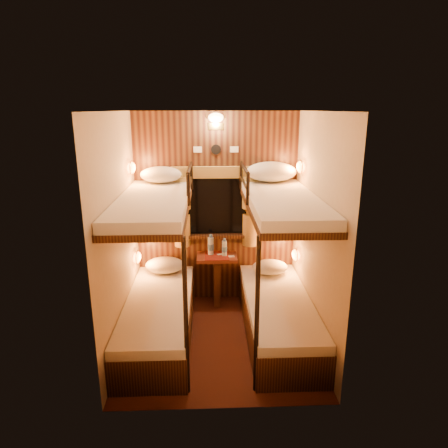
{
  "coord_description": "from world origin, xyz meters",
  "views": [
    {
      "loc": [
        -0.1,
        -3.84,
        2.42
      ],
      "look_at": [
        0.06,
        0.15,
        1.27
      ],
      "focal_mm": 32.0,
      "sensor_mm": 36.0,
      "label": 1
    }
  ],
  "objects_px": {
    "bottle_right": "(224,248)",
    "table": "(217,273)",
    "bottle_left": "(211,246)",
    "bunk_left": "(158,291)",
    "bunk_right": "(279,288)"
  },
  "relations": [
    {
      "from": "bottle_right",
      "to": "bottle_left",
      "type": "bearing_deg",
      "value": 164.65
    },
    {
      "from": "bunk_right",
      "to": "bunk_left",
      "type": "bearing_deg",
      "value": 180.0
    },
    {
      "from": "bottle_left",
      "to": "bunk_left",
      "type": "bearing_deg",
      "value": -124.79
    },
    {
      "from": "bunk_left",
      "to": "bottle_right",
      "type": "xyz_separation_m",
      "value": [
        0.74,
        0.78,
        0.19
      ]
    },
    {
      "from": "table",
      "to": "bottle_left",
      "type": "distance_m",
      "value": 0.36
    },
    {
      "from": "bunk_left",
      "to": "bottle_right",
      "type": "height_order",
      "value": "bunk_left"
    },
    {
      "from": "table",
      "to": "bunk_left",
      "type": "bearing_deg",
      "value": -129.67
    },
    {
      "from": "bunk_left",
      "to": "table",
      "type": "xyz_separation_m",
      "value": [
        0.65,
        0.78,
        -0.14
      ]
    },
    {
      "from": "bottle_right",
      "to": "table",
      "type": "bearing_deg",
      "value": 178.34
    },
    {
      "from": "bunk_left",
      "to": "bottle_right",
      "type": "relative_size",
      "value": 8.32
    },
    {
      "from": "bottle_left",
      "to": "table",
      "type": "bearing_deg",
      "value": -30.47
    },
    {
      "from": "table",
      "to": "bottle_right",
      "type": "xyz_separation_m",
      "value": [
        0.1,
        -0.0,
        0.33
      ]
    },
    {
      "from": "bottle_left",
      "to": "bottle_right",
      "type": "relative_size",
      "value": 1.18
    },
    {
      "from": "bunk_right",
      "to": "bottle_left",
      "type": "distance_m",
      "value": 1.12
    },
    {
      "from": "bunk_right",
      "to": "table",
      "type": "relative_size",
      "value": 2.9
    }
  ]
}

